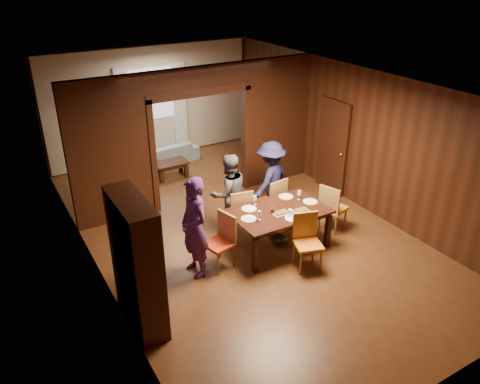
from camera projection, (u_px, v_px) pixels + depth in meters
floor at (239, 229)px, 9.23m from camera, size 9.00×9.00×0.00m
ceiling at (239, 83)px, 7.93m from camera, size 5.50×9.00×0.02m
room_walls at (195, 130)px, 10.01m from camera, size 5.52×9.01×2.90m
person_purple at (194, 228)px, 7.57m from camera, size 0.46×0.67×1.75m
person_grey at (229, 194)px, 8.86m from camera, size 0.79×0.63×1.59m
person_navy at (271, 180)px, 9.41m from camera, size 1.19×0.97×1.60m
sofa at (163, 154)px, 12.06m from camera, size 1.90×0.93×0.53m
serving_bowl at (280, 204)px, 8.47m from camera, size 0.33×0.33×0.08m
dining_table at (278, 228)px, 8.52m from camera, size 1.73×1.07×0.76m
coffee_table at (171, 170)px, 11.34m from camera, size 0.80×0.50×0.40m
chair_left at (219, 242)px, 7.91m from camera, size 0.53×0.53×0.97m
chair_right at (334, 207)px, 9.05m from camera, size 0.56×0.56×0.97m
chair_far_l at (239, 211)px, 8.90m from camera, size 0.52×0.52×0.97m
chair_far_r at (271, 200)px, 9.31m from camera, size 0.49×0.49×0.97m
chair_near at (308, 243)px, 7.89m from camera, size 0.55×0.55×0.97m
hutch at (137, 263)px, 6.48m from camera, size 0.40×1.20×2.00m
door_right at (333, 147)px, 10.37m from camera, size 0.06×0.90×2.10m
window_far at (151, 94)px, 11.89m from camera, size 1.20×0.03×1.30m
curtain_left at (125, 116)px, 11.72m from camera, size 0.35×0.06×2.40m
curtain_right at (180, 108)px, 12.40m from camera, size 0.35×0.06×2.40m
plate_left at (249, 219)px, 8.06m from camera, size 0.27×0.27×0.01m
plate_far_l at (249, 209)px, 8.39m from camera, size 0.27×0.27×0.01m
plate_far_r at (286, 197)px, 8.81m from camera, size 0.27×0.27×0.01m
plate_right at (310, 202)px, 8.63m from camera, size 0.27×0.27×0.01m
plate_near at (293, 218)px, 8.08m from camera, size 0.27×0.27×0.01m
platter_a at (281, 213)px, 8.22m from camera, size 0.30×0.20×0.04m
platter_b at (301, 211)px, 8.30m from camera, size 0.30×0.20×0.04m
wineglass_left at (259, 216)px, 7.99m from camera, size 0.08×0.08×0.18m
wineglass_far at (255, 200)px, 8.50m from camera, size 0.08×0.08×0.18m
wineglass_right at (299, 195)px, 8.68m from camera, size 0.08×0.08×0.18m
tumbler at (290, 213)px, 8.11m from camera, size 0.07×0.07×0.14m
condiment_jar at (273, 211)px, 8.22m from camera, size 0.08×0.08×0.11m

